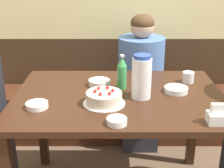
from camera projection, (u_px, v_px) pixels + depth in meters
bench_seat at (115, 114)px, 2.85m from camera, size 2.14×0.38×0.45m
dining_table at (118, 109)px, 1.92m from camera, size 1.27×0.90×0.77m
birthday_cake at (103, 98)px, 1.74m from camera, size 0.24×0.24×0.09m
water_pitcher at (140, 77)px, 1.80m from camera, size 0.11×0.11×0.26m
soju_bottle at (120, 73)px, 1.94m from camera, size 0.06×0.06×0.22m
napkin_holder at (217, 116)px, 1.53m from camera, size 0.11×0.08×0.11m
bowl_soup_white at (116, 121)px, 1.53m from camera, size 0.10×0.10×0.03m
bowl_rice_small at (175, 90)px, 1.91m from camera, size 0.14×0.14×0.03m
bowl_side_dish at (98, 83)px, 2.02m from camera, size 0.14×0.14×0.04m
bowl_sauce_shallow at (36, 105)px, 1.70m from camera, size 0.12×0.12×0.03m
glass_water_tall at (187, 77)px, 2.07m from camera, size 0.08×0.08×0.07m
person_grey_tee at (139, 84)px, 2.62m from camera, size 0.37×0.37×1.15m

